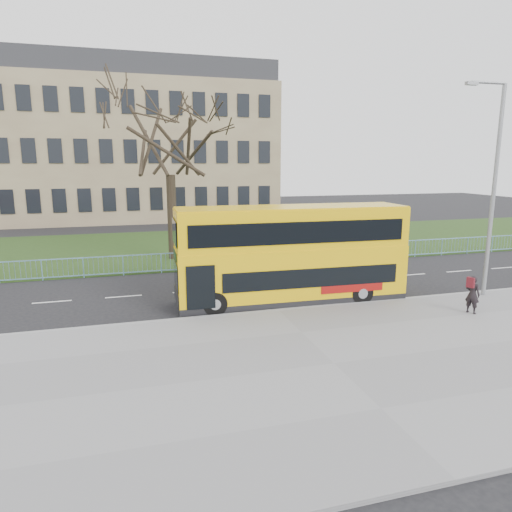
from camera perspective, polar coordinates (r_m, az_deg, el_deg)
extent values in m
plane|color=black|center=(19.96, 1.34, -5.72)|extent=(120.00, 120.00, 0.00)
cube|color=slate|center=(14.05, 9.71, -13.30)|extent=(80.00, 10.50, 0.12)
cube|color=gray|center=(18.53, 2.76, -6.88)|extent=(80.00, 0.20, 0.14)
cube|color=#1E3312|center=(33.51, -5.90, 1.38)|extent=(80.00, 15.40, 0.08)
cube|color=#806A51|center=(53.21, -15.51, 12.31)|extent=(30.00, 15.00, 14.00)
cube|color=#EAB609|center=(19.69, 4.41, -2.23)|extent=(9.83, 2.64, 1.81)
cube|color=#EAB609|center=(19.47, 4.46, 0.81)|extent=(9.83, 2.64, 0.31)
cube|color=#EAB609|center=(19.31, 4.50, 3.64)|extent=(9.78, 2.59, 1.63)
cube|color=black|center=(18.79, 7.15, -2.74)|extent=(7.53, 0.28, 0.79)
cube|color=black|center=(18.24, 5.64, 2.90)|extent=(8.98, 0.33, 0.88)
cylinder|color=black|center=(18.12, -5.15, -5.97)|extent=(0.97, 0.29, 0.97)
cylinder|color=black|center=(20.02, 13.08, -4.52)|extent=(0.97, 0.29, 0.97)
imported|color=black|center=(19.81, 25.43, -4.36)|extent=(0.57, 0.66, 1.52)
cylinder|color=gray|center=(22.27, 27.56, 6.91)|extent=(0.18, 0.18, 9.01)
cylinder|color=gray|center=(21.96, 27.07, 18.74)|extent=(1.58, 0.17, 0.11)
cube|color=gray|center=(21.46, 25.36, 18.92)|extent=(0.51, 0.22, 0.14)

